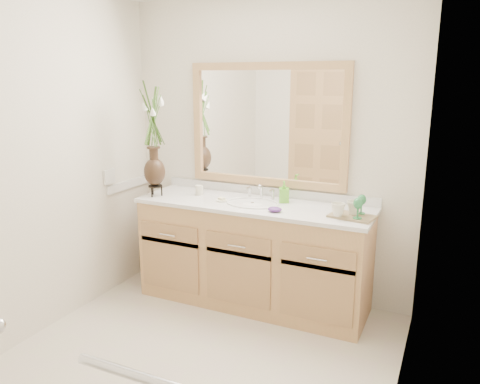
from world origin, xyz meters
The scene contains 20 objects.
floor centered at (0.00, 0.00, 0.00)m, with size 2.60×2.60×0.00m, color beige.
wall_back centered at (0.00, 1.30, 1.20)m, with size 2.40×0.02×2.40m, color beige.
wall_left centered at (-1.20, 0.00, 1.20)m, with size 0.02×2.60×2.40m, color beige.
wall_right centered at (1.20, 0.00, 1.20)m, with size 0.02×2.60×2.40m, color beige.
vanity centered at (0.00, 1.01, 0.40)m, with size 1.80×0.55×0.80m.
counter centered at (0.00, 1.01, 0.82)m, with size 1.84×0.57×0.03m, color white.
sink centered at (0.00, 1.00, 0.78)m, with size 0.38×0.34×0.23m.
mirror centered at (0.00, 1.28, 1.41)m, with size 1.32×0.04×0.97m.
switch_plate centered at (-1.19, 0.76, 0.98)m, with size 0.02×0.12×0.12m, color white.
grab_bar centered at (0.70, -1.27, 0.95)m, with size 0.03×0.03×0.55m, color silver.
flower_vase centered at (-0.82, 0.89, 1.40)m, with size 0.20×0.20×0.84m.
tumbler centered at (-0.51, 1.06, 0.87)m, with size 0.06×0.06×0.08m, color beige.
soap_dish centered at (-0.25, 0.96, 0.84)m, with size 0.09×0.09×0.03m.
soap_bottle centered at (0.20, 1.13, 0.91)m, with size 0.07×0.07×0.15m, color #67CA2F.
purple_dish centered at (0.24, 0.85, 0.85)m, with size 0.10×0.08×0.04m, color #512674.
tray centered at (0.77, 0.95, 0.84)m, with size 0.30×0.20×0.02m, color brown.
mug_left centered at (0.69, 0.89, 0.89)m, with size 0.10×0.09×0.10m, color beige.
mug_right centered at (0.78, 0.98, 0.90)m, with size 0.10×0.10×0.10m, color beige.
goblet_front centered at (0.82, 0.89, 0.94)m, with size 0.06×0.06×0.14m.
goblet_back centered at (0.82, 1.02, 0.94)m, with size 0.06×0.06×0.14m.
Camera 1 is at (1.38, -2.19, 1.77)m, focal length 35.00 mm.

